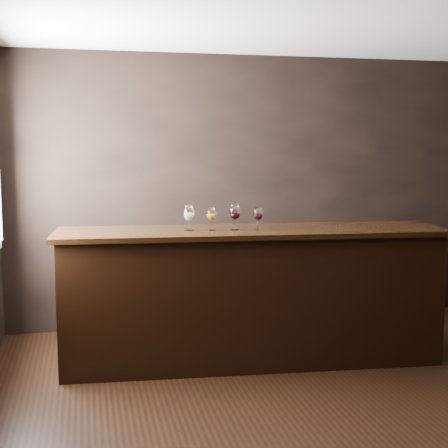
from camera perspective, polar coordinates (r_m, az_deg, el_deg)
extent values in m
plane|color=black|center=(4.81, 9.28, -15.83)|extent=(5.00, 5.00, 0.00)
cube|color=black|center=(6.58, 2.22, 3.06)|extent=(5.00, 0.02, 2.80)
cube|color=silver|center=(4.53, 10.03, 18.90)|extent=(5.00, 4.50, 0.02)
cube|color=black|center=(5.44, 2.52, -6.78)|extent=(3.25, 0.96, 1.12)
cube|color=black|center=(5.33, 2.55, -0.69)|extent=(3.37, 1.04, 0.04)
cube|color=black|center=(6.61, 5.33, -5.47)|extent=(2.38, 0.40, 0.86)
cylinder|color=white|center=(5.23, -3.21, -0.58)|extent=(0.08, 0.08, 0.00)
cylinder|color=white|center=(5.23, -3.21, -0.12)|extent=(0.01, 0.01, 0.08)
ellipsoid|color=white|center=(5.21, -3.22, 1.00)|extent=(0.09, 0.09, 0.13)
cylinder|color=white|center=(5.21, -3.22, 1.62)|extent=(0.07, 0.07, 0.01)
ellipsoid|color=#D7DD82|center=(5.22, -3.22, 0.77)|extent=(0.07, 0.07, 0.06)
cylinder|color=white|center=(5.26, -1.16, -0.53)|extent=(0.07, 0.07, 0.00)
cylinder|color=white|center=(5.25, -1.16, -0.12)|extent=(0.01, 0.01, 0.07)
ellipsoid|color=white|center=(5.24, -1.16, 0.90)|extent=(0.08, 0.08, 0.11)
cylinder|color=white|center=(5.23, -1.16, 1.46)|extent=(0.06, 0.06, 0.01)
ellipsoid|color=#C58314|center=(5.24, -1.16, 0.69)|extent=(0.06, 0.06, 0.05)
cylinder|color=white|center=(5.28, 1.00, -0.50)|extent=(0.08, 0.08, 0.00)
cylinder|color=white|center=(5.27, 1.00, -0.04)|extent=(0.01, 0.01, 0.08)
ellipsoid|color=white|center=(5.26, 1.01, 1.09)|extent=(0.09, 0.09, 0.13)
cylinder|color=white|center=(5.25, 1.01, 1.71)|extent=(0.07, 0.07, 0.01)
ellipsoid|color=black|center=(5.26, 1.00, 0.86)|extent=(0.07, 0.07, 0.06)
cylinder|color=white|center=(5.32, 3.12, -0.46)|extent=(0.07, 0.07, 0.00)
cylinder|color=white|center=(5.31, 3.12, -0.05)|extent=(0.01, 0.01, 0.07)
ellipsoid|color=white|center=(5.30, 3.13, 0.95)|extent=(0.08, 0.08, 0.11)
cylinder|color=white|center=(5.29, 3.13, 1.50)|extent=(0.06, 0.06, 0.01)
ellipsoid|color=black|center=(5.30, 3.13, 0.74)|extent=(0.06, 0.06, 0.05)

